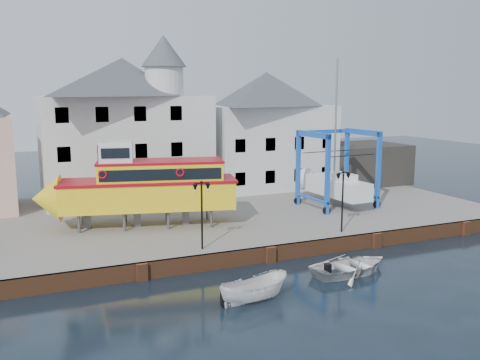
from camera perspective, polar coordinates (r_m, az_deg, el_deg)
name	(u,v)px	position (r m, az deg, el deg)	size (l,w,h in m)	color
ground	(270,262)	(33.40, 3.24, -8.76)	(140.00, 140.00, 0.00)	black
hardstanding	(209,216)	(43.00, -3.35, -3.87)	(44.00, 22.00, 1.00)	slate
quay_wall	(269,254)	(33.34, 3.16, -7.89)	(44.00, 0.47, 1.00)	brown
building_white_main	(126,127)	(47.74, -12.04, 5.59)	(14.00, 8.30, 14.00)	silver
building_white_right	(266,130)	(52.86, 2.81, 5.36)	(12.00, 8.00, 11.20)	silver
shed_dark	(361,163)	(56.71, 12.79, 1.76)	(8.00, 7.00, 4.00)	#272521
lamp_post_left	(202,198)	(31.88, -4.11, -1.89)	(1.12, 0.32, 4.20)	black
lamp_post_right	(343,186)	(36.36, 10.93, -0.61)	(1.12, 0.32, 4.20)	black
tour_boat	(137,186)	(37.92, -10.96, -0.68)	(14.29, 6.39, 6.06)	#59595E
travel_lift	(332,181)	(45.15, 9.77, -0.09)	(5.85, 8.06, 12.01)	#1352A2
motorboat_a	(254,302)	(27.54, 1.48, -12.85)	(1.45, 3.85, 1.49)	white
motorboat_b	(351,273)	(32.22, 11.75, -9.65)	(3.67, 5.14, 1.06)	white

